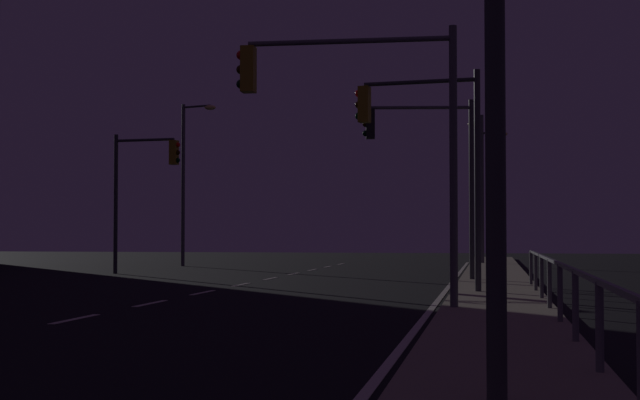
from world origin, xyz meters
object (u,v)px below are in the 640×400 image
at_px(traffic_light_mid_right, 425,138).
at_px(traffic_light_mid_left, 426,154).
at_px(street_lamp_mid_block, 188,170).
at_px(street_lamp_median, 480,174).
at_px(traffic_light_near_left, 358,109).
at_px(traffic_light_far_left, 142,177).
at_px(street_lamp_far_end, 483,183).

bearing_deg(traffic_light_mid_right, traffic_light_mid_left, 93.57).
bearing_deg(street_lamp_mid_block, street_lamp_median, 14.35).
bearing_deg(traffic_light_near_left, traffic_light_mid_left, 87.01).
bearing_deg(traffic_light_near_left, traffic_light_far_left, 123.21).
bearing_deg(traffic_light_mid_right, traffic_light_far_left, 136.90).
distance_m(street_lamp_mid_block, street_lamp_median, 14.44).
distance_m(traffic_light_near_left, traffic_light_far_left, 19.82).
relative_size(traffic_light_near_left, street_lamp_mid_block, 0.71).
relative_size(street_lamp_far_end, street_lamp_mid_block, 0.83).
distance_m(traffic_light_far_left, street_lamp_mid_block, 8.88).
bearing_deg(street_lamp_median, street_lamp_far_end, -57.80).
height_order(street_lamp_far_end, street_lamp_median, street_lamp_median).
bearing_deg(traffic_light_near_left, street_lamp_far_end, 85.49).
xyz_separation_m(street_lamp_mid_block, street_lamp_median, (13.99, 3.58, -0.15)).
bearing_deg(traffic_light_far_left, street_lamp_median, 43.57).
distance_m(traffic_light_mid_right, street_lamp_median, 23.47).
xyz_separation_m(traffic_light_mid_right, traffic_light_mid_left, (-0.38, 6.01, 0.10)).
distance_m(traffic_light_near_left, street_lamp_median, 29.03).
distance_m(traffic_light_far_left, street_lamp_far_end, 17.90).
bearing_deg(street_lamp_median, traffic_light_near_left, -94.23).
bearing_deg(traffic_light_mid_right, street_lamp_median, 87.16).
distance_m(traffic_light_mid_left, street_lamp_far_end, 17.30).
relative_size(traffic_light_far_left, street_lamp_median, 0.76).
height_order(traffic_light_near_left, traffic_light_mid_left, traffic_light_mid_left).
distance_m(traffic_light_mid_right, street_lamp_far_end, 23.27).
xyz_separation_m(traffic_light_far_left, street_lamp_far_end, (13.13, 12.16, 0.28)).
xyz_separation_m(traffic_light_mid_left, street_lamp_far_end, (1.67, 17.22, -0.05)).
relative_size(traffic_light_near_left, traffic_light_mid_left, 0.98).
xyz_separation_m(traffic_light_near_left, traffic_light_mid_right, (0.98, 5.51, -0.07)).
bearing_deg(street_lamp_far_end, traffic_light_mid_right, -93.18).
xyz_separation_m(traffic_light_near_left, street_lamp_median, (2.14, 28.95, 0.42)).
distance_m(traffic_light_mid_right, traffic_light_mid_left, 6.03).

